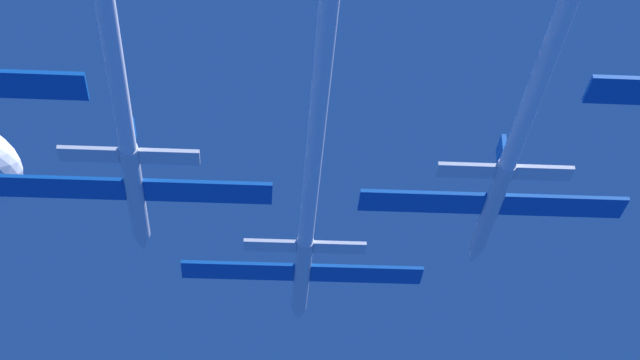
# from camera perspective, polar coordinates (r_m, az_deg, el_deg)

# --- Properties ---
(jet_lead) EXTENTS (18.11, 59.12, 3.00)m
(jet_lead) POSITION_cam_1_polar(r_m,az_deg,el_deg) (70.02, -0.30, 1.41)
(jet_lead) COLOR silver
(jet_left_wing) EXTENTS (18.11, 53.90, 3.00)m
(jet_left_wing) POSITION_cam_1_polar(r_m,az_deg,el_deg) (62.79, -10.49, 6.25)
(jet_left_wing) COLOR silver
(jet_right_wing) EXTENTS (18.11, 53.03, 3.00)m
(jet_right_wing) POSITION_cam_1_polar(r_m,az_deg,el_deg) (65.12, 11.08, 4.97)
(jet_right_wing) COLOR silver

